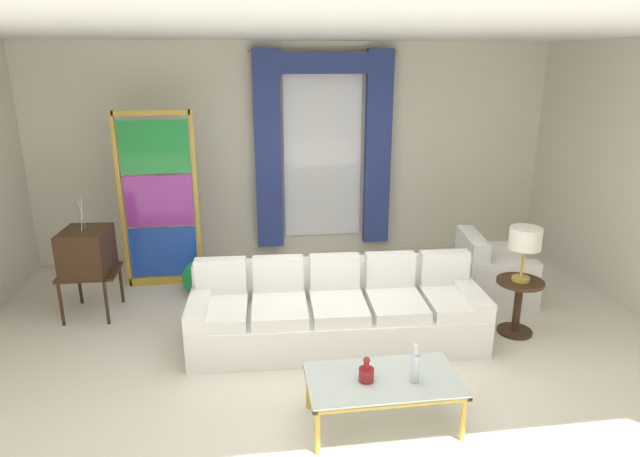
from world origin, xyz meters
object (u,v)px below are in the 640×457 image
object	(u,v)px
bottle_blue_decanter	(415,366)
round_side_table	(518,302)
vintage_tv	(87,253)
coffee_table	(383,382)
bottle_crystal_tall	(366,373)
table_lamp_brass	(525,241)
armchair_white	(491,275)
peacock_figurine	(199,280)
couch_white_long	(336,312)
stained_glass_divider	(159,204)

from	to	relation	value
bottle_blue_decanter	round_side_table	distance (m)	2.06
vintage_tv	round_side_table	size ratio (longest dim) A/B	2.26
coffee_table	round_side_table	world-z (taller)	round_side_table
bottle_crystal_tall	table_lamp_brass	xyz separation A→B (m)	(1.91, 1.28, 0.55)
coffee_table	armchair_white	size ratio (longest dim) A/B	1.29
coffee_table	table_lamp_brass	size ratio (longest dim) A/B	2.08
bottle_crystal_tall	peacock_figurine	size ratio (longest dim) A/B	0.34
coffee_table	peacock_figurine	world-z (taller)	peacock_figurine
coffee_table	armchair_white	world-z (taller)	armchair_white
couch_white_long	vintage_tv	bearing A→B (deg)	159.80
bottle_blue_decanter	vintage_tv	distance (m)	3.86
coffee_table	armchair_white	xyz separation A→B (m)	(1.88, 2.15, -0.09)
round_side_table	stained_glass_divider	bearing A→B (deg)	154.10
coffee_table	stained_glass_divider	distance (m)	3.80
bottle_blue_decanter	stained_glass_divider	distance (m)	3.96
coffee_table	round_side_table	distance (m)	2.18
stained_glass_divider	round_side_table	bearing A→B (deg)	-25.90
couch_white_long	stained_glass_divider	size ratio (longest dim) A/B	1.34
couch_white_long	table_lamp_brass	size ratio (longest dim) A/B	5.19
bottle_blue_decanter	peacock_figurine	world-z (taller)	bottle_blue_decanter
couch_white_long	bottle_blue_decanter	distance (m)	1.54
bottle_crystal_tall	round_side_table	xyz separation A→B (m)	(1.91, 1.28, -0.12)
table_lamp_brass	armchair_white	bearing A→B (deg)	82.79
bottle_blue_decanter	round_side_table	bearing A→B (deg)	41.01
couch_white_long	stained_glass_divider	xyz separation A→B (m)	(-1.92, 1.72, 0.75)
stained_glass_divider	vintage_tv	bearing A→B (deg)	-133.03
vintage_tv	peacock_figurine	bearing A→B (deg)	13.18
couch_white_long	bottle_crystal_tall	distance (m)	1.42
bottle_blue_decanter	round_side_table	size ratio (longest dim) A/B	0.55
coffee_table	stained_glass_divider	bearing A→B (deg)	123.34
stained_glass_divider	coffee_table	bearing A→B (deg)	-56.66
stained_glass_divider	peacock_figurine	bearing A→B (deg)	-46.21
armchair_white	round_side_table	distance (m)	0.89
bottle_blue_decanter	vintage_tv	bearing A→B (deg)	140.66
couch_white_long	round_side_table	distance (m)	1.90
bottle_blue_decanter	bottle_crystal_tall	distance (m)	0.37
coffee_table	peacock_figurine	distance (m)	3.09
coffee_table	bottle_crystal_tall	distance (m)	0.17
coffee_table	bottle_blue_decanter	xyz separation A→B (m)	(0.22, -0.08, 0.17)
table_lamp_brass	vintage_tv	bearing A→B (deg)	166.33
armchair_white	round_side_table	xyz separation A→B (m)	(-0.11, -0.88, 0.07)
bottle_crystal_tall	vintage_tv	size ratio (longest dim) A/B	0.15
bottle_blue_decanter	table_lamp_brass	xyz separation A→B (m)	(1.55, 1.34, 0.49)
bottle_blue_decanter	stained_glass_divider	xyz separation A→B (m)	(-2.28, 3.20, 0.51)
coffee_table	bottle_blue_decanter	bearing A→B (deg)	-18.97
coffee_table	vintage_tv	bearing A→B (deg)	139.37
bottle_blue_decanter	bottle_crystal_tall	bearing A→B (deg)	170.00
couch_white_long	round_side_table	xyz separation A→B (m)	(1.90, -0.13, 0.05)
stained_glass_divider	round_side_table	distance (m)	4.31
stained_glass_divider	bottle_crystal_tall	bearing A→B (deg)	-58.58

